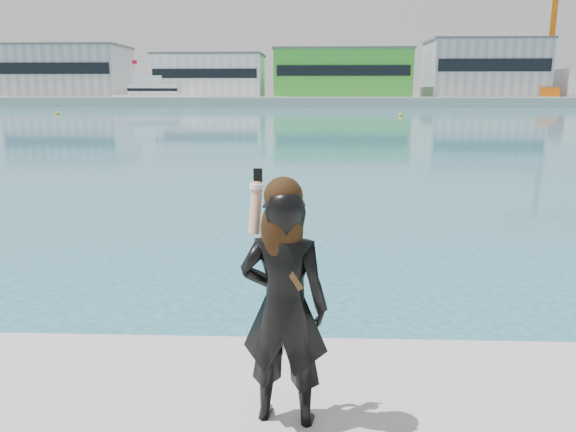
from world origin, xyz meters
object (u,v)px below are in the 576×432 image
Objects in this scene: buoy_far at (58,114)px; woman at (284,300)px; motor_yacht at (155,95)px; dock_crane at (558,34)px; buoy_near at (401,116)px.

buoy_far is 0.28× the size of woman.
motor_yacht is 121.28m from woman.
buoy_far is at bearing -110.35° from motor_yacht.
dock_crane is 1.29× the size of motor_yacht.
buoy_near is at bearing -91.06° from woman.
motor_yacht is at bearing -176.24° from dock_crane.
woman is at bearing -91.74° from motor_yacht.
woman is at bearing -113.20° from dock_crane.
buoy_near is 0.28× the size of woman.
buoy_far is (-46.79, 4.12, 0.00)m from buoy_near.
buoy_near is (-40.59, -52.24, -15.07)m from dock_crane.
buoy_near is 71.15m from woman.
woman is (-11.85, -70.13, 1.71)m from buoy_near.
dock_crane is 48.00× the size of buoy_far.
buoy_near and buoy_far have the same top height.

